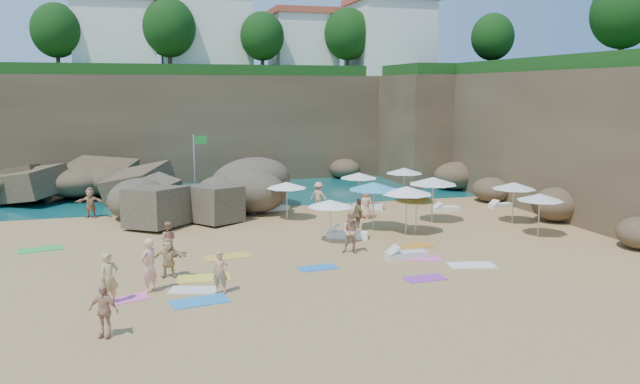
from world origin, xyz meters
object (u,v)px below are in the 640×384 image
object	(u,v)px
parasol_0	(287,185)
person_stand_5	(90,203)
flag_pole	(197,160)
person_stand_3	(358,215)
parasol_2	(433,181)
person_stand_2	(319,195)
parasol_1	(359,175)
lounger_0	(276,208)
person_stand_4	(366,204)
person_stand_6	(149,265)
person_stand_1	(168,239)
person_stand_0	(109,279)
rock_outcrop	(199,216)

from	to	relation	value
parasol_0	person_stand_5	bearing A→B (deg)	161.74
flag_pole	person_stand_3	world-z (taller)	flag_pole
parasol_2	person_stand_2	bearing A→B (deg)	132.67
parasol_1	parasol_0	bearing A→B (deg)	-156.25
lounger_0	person_stand_5	xyz separation A→B (m)	(-10.22, 0.69, 0.73)
person_stand_3	person_stand_4	distance (m)	3.24
person_stand_2	person_stand_6	distance (m)	16.34
parasol_1	person_stand_1	bearing A→B (deg)	-144.38
parasol_2	person_stand_4	world-z (taller)	parasol_2
parasol_0	person_stand_1	world-z (taller)	parasol_0
flag_pole	person_stand_6	bearing A→B (deg)	-100.61
flag_pole	person_stand_5	world-z (taller)	flag_pole
flag_pole	person_stand_0	size ratio (longest dim) A/B	2.47
flag_pole	lounger_0	distance (m)	5.84
lounger_0	person_stand_2	bearing A→B (deg)	-19.46
person_stand_4	person_stand_2	bearing A→B (deg)	173.53
parasol_0	person_stand_2	xyz separation A→B (m)	(2.48, 2.48, -1.09)
parasol_2	lounger_0	size ratio (longest dim) A/B	1.59
person_stand_2	person_stand_6	size ratio (longest dim) A/B	0.83
parasol_1	person_stand_0	distance (m)	19.22
parasol_2	person_stand_5	world-z (taller)	parasol_2
person_stand_1	person_stand_2	xyz separation A→B (m)	(9.00, 8.49, 0.04)
parasol_0	person_stand_0	bearing A→B (deg)	-126.74
flag_pole	person_stand_5	size ratio (longest dim) A/B	2.53
person_stand_0	person_stand_4	bearing A→B (deg)	10.87
lounger_0	person_stand_5	world-z (taller)	person_stand_5
parasol_0	parasol_1	distance (m)	5.30
parasol_1	person_stand_4	bearing A→B (deg)	-101.22
person_stand_4	person_stand_3	bearing A→B (deg)	-61.66
person_stand_2	person_stand_4	distance (m)	3.75
rock_outcrop	person_stand_6	world-z (taller)	person_stand_6
rock_outcrop	flag_pole	xyz separation A→B (m)	(0.25, 3.56, 2.74)
person_stand_3	person_stand_4	size ratio (longest dim) A/B	1.02
person_stand_5	lounger_0	bearing A→B (deg)	9.09
flag_pole	person_stand_2	distance (m)	7.77
flag_pole	person_stand_6	xyz separation A→B (m)	(-3.07, -16.36, -1.78)
rock_outcrop	lounger_0	distance (m)	4.49
parasol_2	person_stand_3	bearing A→B (deg)	-167.72
rock_outcrop	person_stand_5	xyz separation A→B (m)	(-5.75, 1.16, 0.85)
parasol_1	lounger_0	world-z (taller)	parasol_1
parasol_0	person_stand_5	distance (m)	10.87
person_stand_4	person_stand_5	bearing A→B (deg)	-140.94
rock_outcrop	flag_pole	world-z (taller)	flag_pole
person_stand_1	person_stand_2	world-z (taller)	person_stand_2
person_stand_1	person_stand_5	distance (m)	10.12
rock_outcrop	person_stand_4	distance (m)	9.34
person_stand_1	person_stand_3	size ratio (longest dim) A/B	0.92
person_stand_6	person_stand_0	bearing A→B (deg)	-10.81
parasol_0	person_stand_4	distance (m)	4.48
flag_pole	parasol_2	size ratio (longest dim) A/B	1.68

